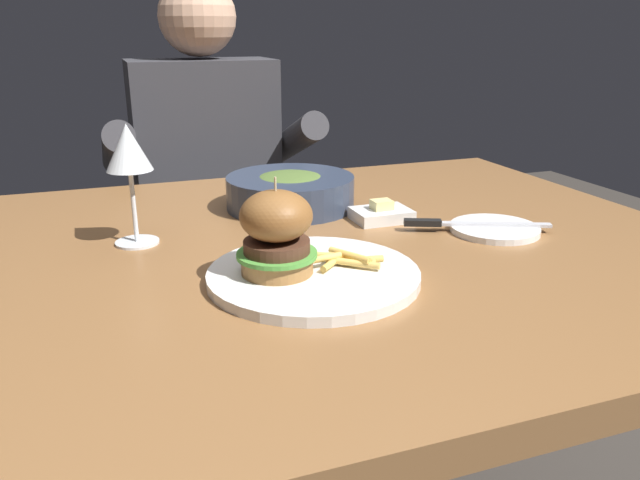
# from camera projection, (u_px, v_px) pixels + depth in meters

# --- Properties ---
(dining_table) EXTENTS (1.21, 0.98, 0.74)m
(dining_table) POSITION_uv_depth(u_px,v_px,m) (321.00, 294.00, 0.99)
(dining_table) COLOR brown
(dining_table) RESTS_ON ground
(main_plate) EXTENTS (0.28, 0.28, 0.01)m
(main_plate) POSITION_uv_depth(u_px,v_px,m) (314.00, 275.00, 0.82)
(main_plate) COLOR white
(main_plate) RESTS_ON dining_table
(burger_sandwich) EXTENTS (0.10, 0.10, 0.13)m
(burger_sandwich) POSITION_uv_depth(u_px,v_px,m) (276.00, 232.00, 0.79)
(burger_sandwich) COLOR #9E6B38
(burger_sandwich) RESTS_ON main_plate
(fries_pile) EXTENTS (0.11, 0.09, 0.02)m
(fries_pile) POSITION_uv_depth(u_px,v_px,m) (344.00, 259.00, 0.83)
(fries_pile) COLOR #E0B251
(fries_pile) RESTS_ON main_plate
(wine_glass) EXTENTS (0.07, 0.07, 0.18)m
(wine_glass) POSITION_uv_depth(u_px,v_px,m) (128.00, 153.00, 0.91)
(wine_glass) COLOR silver
(wine_glass) RESTS_ON dining_table
(bread_plate) EXTENTS (0.14, 0.14, 0.01)m
(bread_plate) POSITION_uv_depth(u_px,v_px,m) (495.00, 229.00, 1.01)
(bread_plate) COLOR white
(bread_plate) RESTS_ON dining_table
(table_knife) EXTENTS (0.23, 0.11, 0.01)m
(table_knife) POSITION_uv_depth(u_px,v_px,m) (463.00, 223.00, 1.01)
(table_knife) COLOR silver
(table_knife) RESTS_ON bread_plate
(butter_dish) EXTENTS (0.10, 0.07, 0.04)m
(butter_dish) POSITION_uv_depth(u_px,v_px,m) (381.00, 214.00, 1.07)
(butter_dish) COLOR white
(butter_dish) RESTS_ON dining_table
(soup_bowl) EXTENTS (0.23, 0.23, 0.07)m
(soup_bowl) POSITION_uv_depth(u_px,v_px,m) (290.00, 191.00, 1.14)
(soup_bowl) COLOR #2D384C
(soup_bowl) RESTS_ON dining_table
(diner_person) EXTENTS (0.51, 0.36, 1.18)m
(diner_person) POSITION_uv_depth(u_px,v_px,m) (209.00, 220.00, 1.68)
(diner_person) COLOR #282833
(diner_person) RESTS_ON ground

